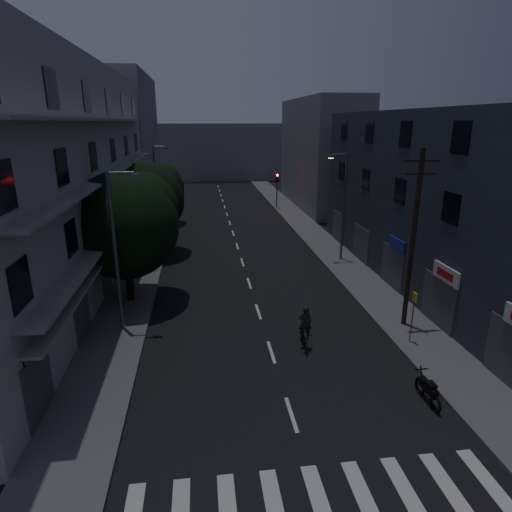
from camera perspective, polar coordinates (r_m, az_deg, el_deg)
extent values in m
plane|color=black|center=(37.53, -2.59, 1.54)|extent=(160.00, 160.00, 0.00)
cube|color=#565659|center=(37.66, -14.04, 1.20)|extent=(3.00, 90.00, 0.15)
cube|color=#565659|center=(38.84, 8.50, 2.03)|extent=(3.00, 90.00, 0.15)
cube|color=beige|center=(13.76, 2.61, -30.96)|extent=(0.50, 3.00, 0.01)
cube|color=beige|center=(13.98, 8.69, -30.17)|extent=(0.50, 3.00, 0.01)
cube|color=beige|center=(14.32, 14.42, -29.16)|extent=(0.50, 3.00, 0.01)
cube|color=beige|center=(14.76, 19.74, -27.97)|extent=(0.50, 3.00, 0.01)
cube|color=beige|center=(15.30, 24.60, -26.69)|extent=(0.50, 3.00, 0.01)
cube|color=beige|center=(15.93, 29.00, -25.35)|extent=(0.50, 3.00, 0.01)
cube|color=beige|center=(16.83, 4.74, -20.29)|extent=(0.15, 2.00, 0.01)
cube|color=beige|center=(20.50, 2.06, -12.67)|extent=(0.15, 2.00, 0.01)
cube|color=beige|center=(24.45, 0.31, -7.41)|extent=(0.15, 2.00, 0.01)
cube|color=beige|center=(28.56, -0.92, -3.64)|extent=(0.15, 2.00, 0.01)
cube|color=beige|center=(32.77, -1.82, -0.83)|extent=(0.15, 2.00, 0.01)
cube|color=beige|center=(37.05, -2.52, 1.34)|extent=(0.15, 2.00, 0.01)
cube|color=beige|center=(41.38, -3.07, 3.06)|extent=(0.15, 2.00, 0.01)
cube|color=beige|center=(45.74, -3.52, 4.45)|extent=(0.15, 2.00, 0.01)
cube|color=beige|center=(50.13, -3.90, 5.59)|extent=(0.15, 2.00, 0.01)
cube|color=beige|center=(54.53, -4.21, 6.56)|extent=(0.15, 2.00, 0.01)
cube|color=beige|center=(58.95, -4.48, 7.37)|extent=(0.15, 2.00, 0.01)
cube|color=beige|center=(63.38, -4.71, 8.08)|extent=(0.15, 2.00, 0.01)
cube|color=beige|center=(67.82, -4.91, 8.69)|extent=(0.15, 2.00, 0.01)
cube|color=beige|center=(72.27, -5.09, 9.23)|extent=(0.15, 2.00, 0.01)
cube|color=#A0A09B|center=(30.51, -24.94, 9.68)|extent=(6.00, 36.00, 14.00)
cube|color=black|center=(17.30, -27.33, -13.32)|extent=(0.06, 1.60, 1.60)
cube|color=black|center=(22.43, -22.42, -5.63)|extent=(0.06, 1.60, 1.60)
cube|color=black|center=(27.90, -19.46, -0.85)|extent=(0.06, 1.60, 1.60)
cube|color=black|center=(33.56, -17.49, 2.35)|extent=(0.06, 1.60, 1.60)
cube|color=black|center=(39.32, -16.09, 4.61)|extent=(0.06, 1.60, 1.60)
cube|color=black|center=(45.14, -15.04, 6.29)|extent=(0.06, 1.60, 1.60)
cube|color=black|center=(16.02, -28.91, -3.34)|extent=(0.06, 1.60, 1.60)
cube|color=black|center=(21.45, -23.40, 2.28)|extent=(0.06, 1.60, 1.60)
cube|color=black|center=(27.13, -20.14, 5.59)|extent=(0.06, 1.60, 1.60)
cube|color=black|center=(32.92, -18.00, 7.73)|extent=(0.06, 1.60, 1.60)
cube|color=black|center=(38.77, -16.49, 9.22)|extent=(0.06, 1.60, 1.60)
cube|color=black|center=(44.66, -15.36, 10.32)|extent=(0.06, 1.60, 1.60)
cube|color=black|center=(15.30, -30.66, 7.96)|extent=(0.06, 1.60, 1.60)
cube|color=black|center=(20.92, -24.46, 10.76)|extent=(0.06, 1.60, 1.60)
cube|color=black|center=(26.71, -20.86, 12.30)|extent=(0.06, 1.60, 1.60)
cube|color=black|center=(32.57, -18.53, 13.27)|extent=(0.06, 1.60, 1.60)
cube|color=black|center=(38.48, -16.90, 13.93)|extent=(0.06, 1.60, 1.60)
cube|color=black|center=(44.41, -15.70, 14.41)|extent=(0.06, 1.60, 1.60)
cube|color=black|center=(20.88, -25.62, 19.47)|extent=(0.06, 1.60, 1.60)
cube|color=black|center=(26.68, -21.64, 19.14)|extent=(0.06, 1.60, 1.60)
cube|color=black|center=(32.55, -19.10, 18.88)|extent=(0.06, 1.60, 1.60)
cube|color=black|center=(38.46, -17.34, 18.68)|extent=(0.06, 1.60, 1.60)
cube|color=black|center=(44.39, -16.06, 18.53)|extent=(0.06, 1.60, 1.60)
cube|color=gray|center=(30.15, -17.85, 4.58)|extent=(1.00, 32.40, 0.12)
cube|color=gray|center=(29.64, -18.43, 10.61)|extent=(1.00, 32.40, 0.12)
cube|color=gray|center=(29.48, -19.04, 16.78)|extent=(1.00, 32.40, 0.12)
cube|color=gray|center=(30.37, -17.88, 2.92)|extent=(0.80, 32.40, 0.12)
cube|color=#424247|center=(17.60, -27.02, -15.01)|extent=(0.06, 2.40, 2.40)
cube|color=#424247|center=(22.65, -22.22, -7.03)|extent=(0.06, 2.40, 2.40)
cube|color=#424247|center=(28.09, -19.32, -2.01)|extent=(0.06, 2.40, 2.40)
cube|color=#424247|center=(33.71, -17.38, 1.36)|extent=(0.06, 2.40, 2.40)
cube|color=#424247|center=(39.45, -16.00, 3.76)|extent=(0.06, 2.40, 2.40)
cube|color=#424247|center=(45.25, -14.97, 5.55)|extent=(0.06, 2.40, 2.40)
cube|color=#2A2E39|center=(29.53, 23.38, 6.71)|extent=(6.00, 28.00, 11.00)
cube|color=black|center=(22.80, 24.55, 5.81)|extent=(0.06, 1.40, 1.50)
cube|color=black|center=(27.54, 18.63, 8.24)|extent=(0.06, 1.40, 1.50)
cube|color=black|center=(32.53, 14.44, 9.88)|extent=(0.06, 1.40, 1.50)
cube|color=black|center=(37.66, 11.35, 11.06)|extent=(0.06, 1.40, 1.50)
cube|color=black|center=(22.46, 25.64, 14.06)|extent=(0.06, 1.40, 1.50)
cube|color=black|center=(27.26, 19.32, 15.08)|extent=(0.06, 1.40, 1.50)
cube|color=black|center=(32.29, 14.89, 15.69)|extent=(0.06, 1.40, 1.50)
cube|color=black|center=(37.45, 11.66, 16.07)|extent=(0.06, 1.40, 1.50)
cube|color=#424247|center=(20.11, 30.94, -11.49)|extent=(0.06, 3.00, 2.60)
cube|color=#424247|center=(24.14, 23.07, -5.62)|extent=(0.06, 3.00, 2.60)
cube|color=#424247|center=(28.66, 17.67, -1.46)|extent=(0.06, 3.00, 2.60)
cube|color=#424247|center=(33.48, 13.80, 1.56)|extent=(0.06, 3.00, 2.60)
cube|color=#424247|center=(38.48, 10.90, 3.80)|extent=(0.06, 3.00, 2.60)
cube|color=silver|center=(23.13, 24.03, -2.22)|extent=(0.12, 2.20, 0.80)
cube|color=#B21414|center=(23.09, 23.86, -2.23)|extent=(0.02, 1.40, 0.36)
cube|color=navy|center=(27.72, 18.29, 1.53)|extent=(0.12, 2.00, 0.70)
cube|color=slate|center=(59.69, -16.69, 14.57)|extent=(6.00, 20.00, 16.00)
cube|color=slate|center=(55.19, 8.55, 13.35)|extent=(6.00, 20.00, 13.00)
cube|color=slate|center=(81.20, -5.50, 13.66)|extent=(24.00, 8.00, 10.00)
cylinder|color=black|center=(26.06, -16.68, -1.37)|extent=(0.44, 0.44, 4.11)
sphere|color=black|center=(25.40, -17.16, 3.90)|extent=(6.16, 6.16, 6.16)
sphere|color=black|center=(25.85, -15.02, 6.06)|extent=(4.32, 4.32, 4.32)
sphere|color=black|center=(24.86, -19.23, 4.51)|extent=(4.01, 4.01, 4.01)
cylinder|color=black|center=(35.23, -14.12, 3.50)|extent=(0.44, 0.44, 3.91)
sphere|color=black|center=(34.76, -14.41, 7.25)|extent=(5.88, 5.88, 5.88)
sphere|color=black|center=(35.27, -12.93, 8.71)|extent=(4.12, 4.12, 4.12)
sphere|color=black|center=(34.21, -15.80, 7.73)|extent=(3.82, 3.82, 3.82)
cylinder|color=black|center=(45.87, -12.92, 6.40)|extent=(0.44, 0.44, 3.35)
sphere|color=black|center=(45.54, -13.09, 8.88)|extent=(5.01, 5.01, 5.01)
sphere|color=black|center=(46.01, -12.14, 9.82)|extent=(3.50, 3.50, 3.50)
sphere|color=black|center=(45.06, -13.99, 9.21)|extent=(3.25, 3.25, 3.25)
cylinder|color=black|center=(52.94, 2.79, 8.17)|extent=(0.12, 0.12, 3.20)
cube|color=black|center=(52.65, 2.83, 10.37)|extent=(0.28, 0.22, 0.90)
sphere|color=#FF0C05|center=(52.46, 2.86, 10.71)|extent=(0.22, 0.22, 0.22)
sphere|color=#3F330C|center=(52.50, 2.86, 10.38)|extent=(0.22, 0.22, 0.22)
sphere|color=black|center=(52.54, 2.85, 10.06)|extent=(0.22, 0.22, 0.22)
cylinder|color=black|center=(52.58, -11.43, 7.78)|extent=(0.12, 0.12, 3.20)
cube|color=black|center=(52.28, -11.57, 10.00)|extent=(0.28, 0.22, 0.90)
sphere|color=black|center=(52.09, -11.60, 10.33)|extent=(0.22, 0.22, 0.22)
sphere|color=#3F330C|center=(52.13, -11.58, 10.01)|extent=(0.22, 0.22, 0.22)
sphere|color=#0CFF26|center=(52.17, -11.56, 9.68)|extent=(0.22, 0.22, 0.22)
cylinder|color=slate|center=(21.92, -18.23, 0.30)|extent=(0.18, 0.18, 8.00)
cylinder|color=slate|center=(21.05, -17.62, 10.56)|extent=(1.20, 0.10, 0.10)
cube|color=slate|center=(20.97, -15.94, 10.27)|extent=(0.45, 0.25, 0.18)
cube|color=#4C4C4C|center=(20.98, -15.92, 10.00)|extent=(0.35, 0.18, 0.04)
cylinder|color=#5B5B62|center=(32.75, 11.62, 6.31)|extent=(0.18, 0.18, 8.00)
cylinder|color=#5B5B62|center=(32.06, 11.02, 13.15)|extent=(1.20, 0.10, 0.10)
cube|color=#5B5B62|center=(31.89, 9.95, 12.92)|extent=(0.45, 0.25, 0.18)
cube|color=#FFD88C|center=(31.89, 9.94, 12.74)|extent=(0.35, 0.18, 0.04)
cylinder|color=#5C5F64|center=(43.06, -13.20, 8.82)|extent=(0.18, 0.18, 8.00)
cylinder|color=#5C5F64|center=(42.62, -12.75, 14.05)|extent=(1.20, 0.10, 0.10)
cube|color=#5C5F64|center=(42.59, -11.91, 13.89)|extent=(0.45, 0.25, 0.18)
cube|color=#4C4C4C|center=(42.59, -11.90, 13.76)|extent=(0.35, 0.18, 0.04)
cylinder|color=black|center=(22.54, 20.17, 1.88)|extent=(0.24, 0.24, 9.00)
cube|color=black|center=(21.89, 21.25, 11.76)|extent=(1.80, 0.10, 0.10)
cube|color=black|center=(21.95, 21.08, 10.20)|extent=(1.50, 0.10, 0.10)
cylinder|color=#595B60|center=(21.82, 20.12, -7.72)|extent=(0.06, 0.06, 2.50)
cube|color=yellow|center=(21.42, 20.42, -5.17)|extent=(0.05, 0.35, 0.45)
torus|color=black|center=(18.04, 22.82, -17.76)|extent=(0.11, 0.69, 0.69)
torus|color=black|center=(18.86, 21.02, -15.86)|extent=(0.11, 0.69, 0.69)
cube|color=black|center=(18.28, 22.01, -15.98)|extent=(0.25, 1.07, 0.34)
cube|color=black|center=(18.04, 22.33, -15.54)|extent=(0.29, 0.44, 0.10)
cylinder|color=black|center=(18.60, 21.24, -14.80)|extent=(0.06, 0.42, 0.82)
cube|color=black|center=(18.52, 21.20, -13.88)|extent=(0.54, 0.04, 0.04)
imported|color=black|center=(20.79, 6.47, -10.92)|extent=(0.69, 1.72, 0.89)
imported|color=black|center=(20.40, 6.55, -8.82)|extent=(0.64, 0.44, 1.70)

